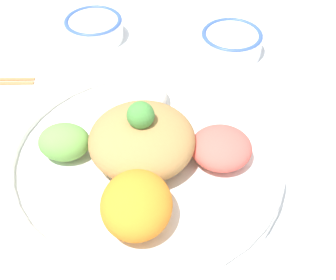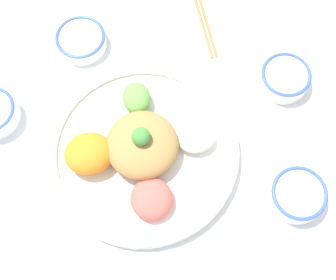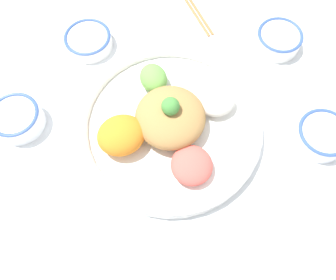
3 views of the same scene
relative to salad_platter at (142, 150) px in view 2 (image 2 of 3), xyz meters
The scene contains 6 objects.
ground_plane 0.03m from the salad_platter, 15.31° to the left, with size 2.40×2.40×0.00m, color white.
salad_platter is the anchor object (origin of this frame).
sauce_bowl_red 0.30m from the salad_platter, 65.83° to the left, with size 0.10×0.10×0.04m.
rice_bowl_blue 0.28m from the salad_platter, 159.43° to the right, with size 0.10×0.10×0.03m.
rice_bowl_plain 0.32m from the salad_platter, 111.16° to the left, with size 0.10×0.10×0.04m.
chopsticks_pair_far 0.34m from the salad_platter, 150.69° to the left, with size 0.20×0.03×0.01m.
Camera 2 is at (0.29, 0.01, 0.85)m, focal length 50.00 mm.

